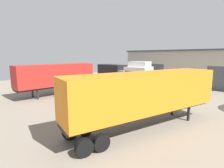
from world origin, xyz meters
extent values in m
plane|color=gray|center=(0.00, 0.00, 0.00)|extent=(60.00, 60.00, 0.00)
cube|color=#B7B2A3|center=(0.00, 17.08, 2.95)|extent=(23.43, 6.16, 5.89)
cube|color=#474C51|center=(0.00, 17.08, 6.02)|extent=(23.93, 6.66, 0.25)
cube|color=#4C5156|center=(-5.15, 14.03, 1.80)|extent=(3.20, 0.08, 3.60)
cube|color=#4C5156|center=(5.15, 14.03, 1.80)|extent=(3.20, 0.08, 3.60)
cube|color=silver|center=(-0.14, 1.18, 2.22)|extent=(2.82, 2.73, 3.38)
cube|color=silver|center=(-0.17, 1.38, 4.19)|extent=(2.32, 1.96, 0.60)
cube|color=black|center=(0.03, 0.02, 2.89)|extent=(2.09, 0.38, 1.22)
cube|color=#232326|center=(-0.62, 4.51, 0.65)|extent=(2.60, 4.57, 0.24)
cylinder|color=#B2B2B7|center=(0.46, 4.06, 0.48)|extent=(0.71, 1.17, 0.56)
cylinder|color=black|center=(1.04, 0.74, 0.53)|extent=(0.45, 1.08, 1.05)
cylinder|color=black|center=(-1.14, 0.43, 0.53)|extent=(0.45, 1.08, 1.05)
cylinder|color=black|center=(0.36, 5.42, 0.53)|extent=(0.45, 1.08, 1.05)
cylinder|color=black|center=(-1.82, 5.11, 0.53)|extent=(0.45, 1.08, 1.05)
cylinder|color=black|center=(0.23, 6.32, 0.53)|extent=(0.45, 1.08, 1.05)
cylinder|color=black|center=(-1.95, 6.00, 0.53)|extent=(0.45, 1.08, 1.05)
cube|color=red|center=(-9.85, -3.54, 2.69)|extent=(3.01, 10.29, 2.67)
cube|color=#232326|center=(-9.85, -3.54, 1.23)|extent=(2.27, 10.25, 0.24)
cube|color=#232326|center=(-9.20, -6.46, 0.56)|extent=(0.17, 0.17, 1.11)
cube|color=#232326|center=(-10.79, -6.38, 0.56)|extent=(0.17, 0.17, 1.11)
cylinder|color=black|center=(-8.58, -0.31, 0.47)|extent=(0.35, 0.96, 0.94)
cylinder|color=black|center=(-10.78, -0.20, 0.47)|extent=(0.35, 0.96, 0.94)
cylinder|color=black|center=(-8.53, 0.69, 0.47)|extent=(0.35, 0.96, 0.94)
cylinder|color=black|center=(-10.73, 0.80, 0.47)|extent=(0.35, 0.96, 0.94)
cube|color=orange|center=(4.63, -4.78, 2.68)|extent=(5.55, 12.31, 2.65)
cube|color=#232326|center=(4.63, -4.78, 1.23)|extent=(4.83, 12.11, 0.24)
cube|color=#232326|center=(4.85, -0.87, 0.56)|extent=(0.20, 0.20, 1.11)
cube|color=#232326|center=(6.40, -1.28, 0.56)|extent=(0.20, 0.20, 1.11)
cylinder|color=black|center=(2.46, -8.58, 0.49)|extent=(0.54, 1.02, 0.98)
cylinder|color=black|center=(4.59, -9.15, 0.49)|extent=(0.54, 1.02, 0.98)
cylinder|color=black|center=(2.20, -9.55, 0.49)|extent=(0.54, 1.02, 0.98)
cylinder|color=black|center=(4.33, -10.12, 0.49)|extent=(0.54, 1.02, 0.98)
cube|color=gray|center=(-6.78, 7.47, 1.59)|extent=(2.14, 2.59, 2.20)
cube|color=black|center=(-5.86, 7.37, 1.99)|extent=(0.29, 2.01, 0.88)
cube|color=black|center=(-10.48, 7.87, 2.14)|extent=(5.77, 2.98, 2.79)
cylinder|color=black|center=(-6.22, 8.47, 0.49)|extent=(1.02, 0.40, 0.99)
cylinder|color=black|center=(-6.44, 6.38, 0.49)|extent=(1.02, 0.40, 0.99)
cylinder|color=black|center=(-11.54, 9.04, 0.49)|extent=(1.02, 0.40, 0.99)
cylinder|color=black|center=(-11.76, 6.95, 0.49)|extent=(1.02, 0.40, 0.99)
cylinder|color=black|center=(-12.53, 9.14, 0.49)|extent=(1.02, 0.40, 0.99)
cylinder|color=black|center=(-12.76, 7.05, 0.49)|extent=(1.02, 0.40, 0.99)
cylinder|color=#33519E|center=(-7.13, 2.20, 0.44)|extent=(0.58, 0.58, 0.88)
cube|color=black|center=(-7.13, 3.91, 0.02)|extent=(0.40, 0.40, 0.04)
cone|color=orange|center=(-7.13, 3.91, 0.28)|extent=(0.36, 0.36, 0.55)
camera|label=1|loc=(11.03, -15.21, 5.16)|focal=28.00mm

